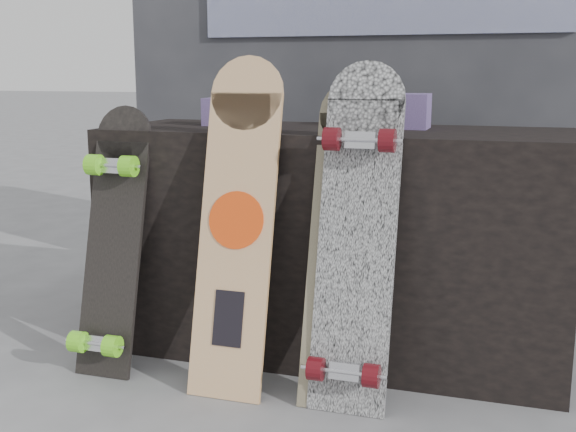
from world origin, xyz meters
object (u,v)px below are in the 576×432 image
(longboard_geisha, at_px, (237,215))
(longboard_celtic, at_px, (345,232))
(vendor_table, at_px, (334,241))
(longboard_cascadia, at_px, (357,231))
(skateboard_dark, at_px, (112,237))

(longboard_geisha, distance_m, longboard_celtic, 0.34)
(vendor_table, relative_size, longboard_cascadia, 1.55)
(vendor_table, bearing_deg, longboard_celtic, -71.17)
(longboard_geisha, bearing_deg, skateboard_dark, -179.43)
(longboard_celtic, xyz_separation_m, skateboard_dark, (-0.79, -0.03, -0.07))
(longboard_geisha, bearing_deg, longboard_cascadia, -0.67)
(longboard_celtic, height_order, longboard_cascadia, longboard_cascadia)
(longboard_celtic, xyz_separation_m, longboard_cascadia, (0.04, -0.03, 0.01))
(longboard_geisha, xyz_separation_m, longboard_cascadia, (0.38, -0.00, -0.02))
(longboard_geisha, height_order, skateboard_dark, longboard_geisha)
(skateboard_dark, bearing_deg, longboard_geisha, 0.57)
(longboard_cascadia, height_order, skateboard_dark, longboard_cascadia)
(longboard_cascadia, xyz_separation_m, skateboard_dark, (-0.83, 0.00, -0.08))
(longboard_celtic, bearing_deg, longboard_cascadia, -35.12)
(longboard_geisha, xyz_separation_m, longboard_celtic, (0.34, 0.02, -0.04))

